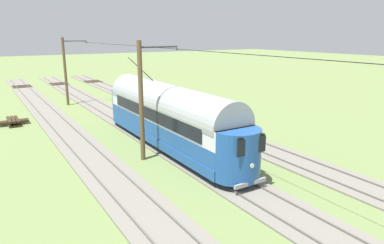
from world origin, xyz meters
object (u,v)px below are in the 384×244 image
object	(u,v)px
switch_stand	(155,94)
spare_tie_stack	(13,122)
catenary_pole_foreground	(66,70)
catenary_pole_mid_near	(142,100)
vintage_streetcar	(168,115)
track_end_bumper	(138,96)

from	to	relation	value
switch_stand	spare_tie_stack	xyz separation A→B (m)	(15.20, 3.82, -0.43)
catenary_pole_foreground	switch_stand	distance (m)	10.00
catenary_pole_mid_near	switch_stand	xyz separation A→B (m)	(-9.21, -17.39, -3.03)
vintage_streetcar	catenary_pole_foreground	world-z (taller)	catenary_pole_foreground
spare_tie_stack	switch_stand	bearing A→B (deg)	-165.88
catenary_pole_foreground	switch_stand	size ratio (longest dim) A/B	5.80
catenary_pole_foreground	switch_stand	bearing A→B (deg)	165.25
vintage_streetcar	catenary_pole_mid_near	xyz separation A→B (m)	(2.41, 1.33, 1.48)
spare_tie_stack	track_end_bumper	bearing A→B (deg)	-159.61
catenary_pole_foreground	track_end_bumper	bearing A→B (deg)	170.90
catenary_pole_foreground	catenary_pole_mid_near	bearing A→B (deg)	90.00
spare_tie_stack	catenary_pole_foreground	bearing A→B (deg)	-133.79
catenary_pole_mid_near	spare_tie_stack	world-z (taller)	catenary_pole_mid_near
vintage_streetcar	catenary_pole_foreground	bearing A→B (deg)	-82.59
vintage_streetcar	track_end_bumper	bearing A→B (deg)	-106.63
catenary_pole_mid_near	switch_stand	world-z (taller)	catenary_pole_mid_near
catenary_pole_mid_near	track_end_bumper	world-z (taller)	catenary_pole_mid_near
catenary_pole_mid_near	track_end_bumper	bearing A→B (deg)	-112.13
vintage_streetcar	track_end_bumper	xyz separation A→B (m)	(-5.16, -17.27, -1.86)
vintage_streetcar	track_end_bumper	distance (m)	18.12
catenary_pole_foreground	spare_tie_stack	distance (m)	9.32
catenary_pole_foreground	track_end_bumper	size ratio (longest dim) A/B	3.98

